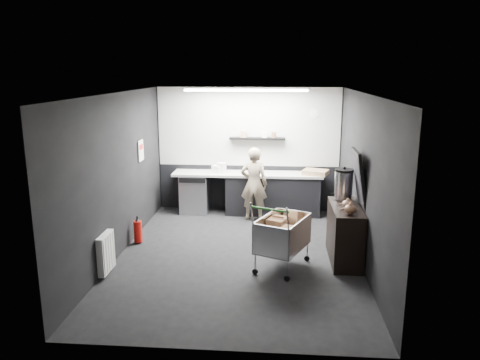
{
  "coord_description": "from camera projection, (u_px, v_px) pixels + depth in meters",
  "views": [
    {
      "loc": [
        0.62,
        -7.37,
        3.06
      ],
      "look_at": [
        0.0,
        0.4,
        1.22
      ],
      "focal_mm": 35.0,
      "sensor_mm": 36.0,
      "label": 1
    }
  ],
  "objects": [
    {
      "name": "wall_left",
      "position": [
        118.0,
        176.0,
        7.74
      ],
      "size": [
        0.0,
        5.5,
        5.5
      ],
      "primitive_type": "plane",
      "rotation": [
        1.57,
        0.0,
        1.57
      ],
      "color": "black",
      "rests_on": "floor"
    },
    {
      "name": "person",
      "position": [
        254.0,
        184.0,
        9.62
      ],
      "size": [
        0.6,
        0.43,
        1.53
      ],
      "primitive_type": "imported",
      "rotation": [
        0.0,
        0.0,
        3.03
      ],
      "color": "beige",
      "rests_on": "floor"
    },
    {
      "name": "wall_front",
      "position": [
        216.0,
        237.0,
        4.92
      ],
      "size": [
        5.5,
        0.0,
        5.5
      ],
      "primitive_type": "plane",
      "rotation": [
        -1.57,
        0.0,
        0.0
      ],
      "color": "black",
      "rests_on": "floor"
    },
    {
      "name": "fire_extinguisher",
      "position": [
        138.0,
        231.0,
        8.42
      ],
      "size": [
        0.15,
        0.15,
        0.48
      ],
      "color": "red",
      "rests_on": "floor"
    },
    {
      "name": "cardboard_box",
      "position": [
        315.0,
        172.0,
        9.87
      ],
      "size": [
        0.6,
        0.53,
        0.1
      ],
      "primitive_type": "cube",
      "rotation": [
        0.0,
        0.0,
        -0.35
      ],
      "color": "#997751",
      "rests_on": "prep_counter"
    },
    {
      "name": "poster",
      "position": [
        141.0,
        151.0,
        8.96
      ],
      "size": [
        0.02,
        0.3,
        0.4
      ],
      "primitive_type": "cube",
      "color": "white",
      "rests_on": "wall_left"
    },
    {
      "name": "wall_clock",
      "position": [
        314.0,
        114.0,
        9.93
      ],
      "size": [
        0.2,
        0.03,
        0.2
      ],
      "primitive_type": "cylinder",
      "rotation": [
        1.57,
        0.0,
        0.0
      ],
      "color": "white",
      "rests_on": "wall_back"
    },
    {
      "name": "radiator",
      "position": [
        106.0,
        253.0,
        7.09
      ],
      "size": [
        0.1,
        0.5,
        0.6
      ],
      "primitive_type": "cube",
      "color": "white",
      "rests_on": "wall_left"
    },
    {
      "name": "prep_counter",
      "position": [
        254.0,
        193.0,
        10.13
      ],
      "size": [
        3.2,
        0.61,
        0.9
      ],
      "color": "black",
      "rests_on": "floor"
    },
    {
      "name": "ceiling",
      "position": [
        238.0,
        93.0,
        7.28
      ],
      "size": [
        5.5,
        5.5,
        0.0
      ],
      "primitive_type": "plane",
      "rotation": [
        3.14,
        0.0,
        0.0
      ],
      "color": "white",
      "rests_on": "wall_back"
    },
    {
      "name": "kitchen_wall_panel",
      "position": [
        248.0,
        127.0,
        10.12
      ],
      "size": [
        3.95,
        0.02,
        1.7
      ],
      "primitive_type": "cube",
      "color": "beige",
      "rests_on": "wall_back"
    },
    {
      "name": "wall_back",
      "position": [
        248.0,
        150.0,
        10.26
      ],
      "size": [
        5.5,
        0.0,
        5.5
      ],
      "primitive_type": "plane",
      "rotation": [
        1.57,
        0.0,
        0.0
      ],
      "color": "black",
      "rests_on": "floor"
    },
    {
      "name": "pink_tub",
      "position": [
        222.0,
        168.0,
        10.06
      ],
      "size": [
        0.21,
        0.21,
        0.21
      ],
      "primitive_type": "cylinder",
      "color": "silver",
      "rests_on": "prep_counter"
    },
    {
      "name": "floor",
      "position": [
        238.0,
        256.0,
        7.9
      ],
      "size": [
        5.5,
        5.5,
        0.0
      ],
      "primitive_type": "plane",
      "color": "black",
      "rests_on": "ground"
    },
    {
      "name": "floating_shelf",
      "position": [
        257.0,
        138.0,
        10.05
      ],
      "size": [
        1.2,
        0.22,
        0.04
      ],
      "primitive_type": "cube",
      "color": "black",
      "rests_on": "wall_back"
    },
    {
      "name": "dado_panel",
      "position": [
        248.0,
        187.0,
        10.43
      ],
      "size": [
        3.95,
        0.02,
        1.0
      ],
      "primitive_type": "cube",
      "color": "black",
      "rests_on": "wall_back"
    },
    {
      "name": "poster_red_band",
      "position": [
        141.0,
        147.0,
        8.94
      ],
      "size": [
        0.02,
        0.22,
        0.1
      ],
      "primitive_type": "cube",
      "color": "red",
      "rests_on": "poster"
    },
    {
      "name": "white_container",
      "position": [
        217.0,
        169.0,
        10.02
      ],
      "size": [
        0.21,
        0.18,
        0.16
      ],
      "primitive_type": "cube",
      "rotation": [
        0.0,
        0.0,
        -0.27
      ],
      "color": "white",
      "rests_on": "prep_counter"
    },
    {
      "name": "sideboard",
      "position": [
        346.0,
        226.0,
        7.61
      ],
      "size": [
        0.52,
        1.22,
        1.83
      ],
      "color": "black",
      "rests_on": "floor"
    },
    {
      "name": "shopping_cart",
      "position": [
        282.0,
        236.0,
        7.3
      ],
      "size": [
        0.98,
        1.24,
        1.12
      ],
      "color": "silver",
      "rests_on": "floor"
    },
    {
      "name": "ceiling_strip",
      "position": [
        246.0,
        90.0,
        9.08
      ],
      "size": [
        2.4,
        0.2,
        0.04
      ],
      "primitive_type": "cube",
      "color": "white",
      "rests_on": "ceiling"
    },
    {
      "name": "wall_right",
      "position": [
        363.0,
        180.0,
        7.43
      ],
      "size": [
        0.0,
        5.5,
        5.5
      ],
      "primitive_type": "plane",
      "rotation": [
        1.57,
        0.0,
        -1.57
      ],
      "color": "black",
      "rests_on": "floor"
    }
  ]
}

